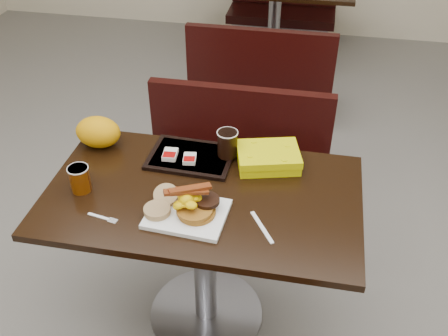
% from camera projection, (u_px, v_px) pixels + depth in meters
% --- Properties ---
extents(floor, '(6.00, 7.00, 0.01)m').
position_uv_depth(floor, '(207.00, 315.00, 2.41)').
color(floor, gray).
rests_on(floor, ground).
extents(table_near, '(1.20, 0.70, 0.75)m').
position_uv_depth(table_near, '(205.00, 260.00, 2.18)').
color(table_near, black).
rests_on(table_near, floor).
extents(bench_near_n, '(1.00, 0.46, 0.72)m').
position_uv_depth(bench_near_n, '(233.00, 166.00, 2.74)').
color(bench_near_n, black).
rests_on(bench_near_n, floor).
extents(table_far, '(1.20, 0.70, 0.75)m').
position_uv_depth(table_far, '(274.00, 29.00, 4.22)').
color(table_far, black).
rests_on(table_far, floor).
extents(bench_far_s, '(1.00, 0.46, 0.72)m').
position_uv_depth(bench_far_s, '(263.00, 68.00, 3.68)').
color(bench_far_s, black).
rests_on(bench_far_s, floor).
extents(bench_far_n, '(1.00, 0.46, 0.72)m').
position_uv_depth(bench_far_n, '(282.00, 2.00, 4.78)').
color(bench_far_n, black).
rests_on(bench_far_n, floor).
extents(platter, '(0.30, 0.24, 0.02)m').
position_uv_depth(platter, '(187.00, 214.00, 1.85)').
color(platter, white).
rests_on(platter, table_near).
extents(pancake_stack, '(0.14, 0.14, 0.03)m').
position_uv_depth(pancake_stack, '(197.00, 210.00, 1.83)').
color(pancake_stack, '#875B16').
rests_on(pancake_stack, platter).
extents(sausage_patty, '(0.11, 0.11, 0.01)m').
position_uv_depth(sausage_patty, '(207.00, 200.00, 1.84)').
color(sausage_patty, black).
rests_on(sausage_patty, pancake_stack).
extents(scrambled_eggs, '(0.12, 0.11, 0.05)m').
position_uv_depth(scrambled_eggs, '(186.00, 201.00, 1.81)').
color(scrambled_eggs, '#E9C204').
rests_on(scrambled_eggs, pancake_stack).
extents(bacon_strips, '(0.17, 0.13, 0.01)m').
position_uv_depth(bacon_strips, '(186.00, 191.00, 1.80)').
color(bacon_strips, '#3F0504').
rests_on(bacon_strips, scrambled_eggs).
extents(muffin_bottom, '(0.10, 0.10, 0.02)m').
position_uv_depth(muffin_bottom, '(157.00, 210.00, 1.84)').
color(muffin_bottom, '#A28755').
rests_on(muffin_bottom, platter).
extents(muffin_top, '(0.10, 0.10, 0.05)m').
position_uv_depth(muffin_top, '(166.00, 195.00, 1.89)').
color(muffin_top, '#A28755').
rests_on(muffin_top, platter).
extents(coffee_cup_near, '(0.08, 0.08, 0.11)m').
position_uv_depth(coffee_cup_near, '(80.00, 179.00, 1.94)').
color(coffee_cup_near, '#853D04').
rests_on(coffee_cup_near, table_near).
extents(fork, '(0.12, 0.04, 0.00)m').
position_uv_depth(fork, '(98.00, 216.00, 1.85)').
color(fork, white).
rests_on(fork, table_near).
extents(knife, '(0.10, 0.15, 0.00)m').
position_uv_depth(knife, '(262.00, 227.00, 1.80)').
color(knife, white).
rests_on(knife, table_near).
extents(condiment_syrup, '(0.05, 0.04, 0.01)m').
position_uv_depth(condiment_syrup, '(170.00, 190.00, 1.96)').
color(condiment_syrup, '#AE3007').
rests_on(condiment_syrup, table_near).
extents(tray, '(0.35, 0.26, 0.02)m').
position_uv_depth(tray, '(191.00, 157.00, 2.13)').
color(tray, black).
rests_on(tray, table_near).
extents(hashbrown_sleeve_left, '(0.06, 0.08, 0.02)m').
position_uv_depth(hashbrown_sleeve_left, '(170.00, 154.00, 2.11)').
color(hashbrown_sleeve_left, silver).
rests_on(hashbrown_sleeve_left, tray).
extents(hashbrown_sleeve_right, '(0.06, 0.08, 0.02)m').
position_uv_depth(hashbrown_sleeve_right, '(190.00, 159.00, 2.09)').
color(hashbrown_sleeve_right, silver).
rests_on(hashbrown_sleeve_right, tray).
extents(coffee_cup_far, '(0.10, 0.10, 0.11)m').
position_uv_depth(coffee_cup_far, '(227.00, 144.00, 2.09)').
color(coffee_cup_far, black).
rests_on(coffee_cup_far, tray).
extents(clamshell, '(0.29, 0.24, 0.07)m').
position_uv_depth(clamshell, '(268.00, 158.00, 2.08)').
color(clamshell, '#CDC903').
rests_on(clamshell, table_near).
extents(paper_bag, '(0.22, 0.18, 0.13)m').
position_uv_depth(paper_bag, '(98.00, 132.00, 2.17)').
color(paper_bag, '#D19A06').
rests_on(paper_bag, table_near).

